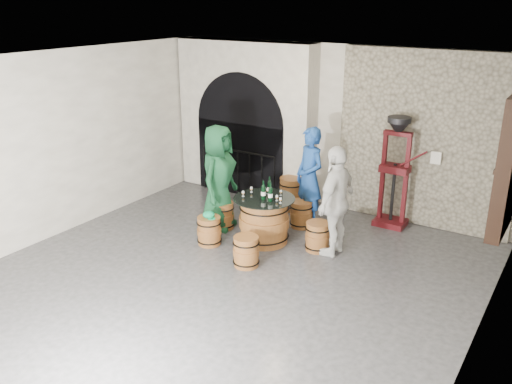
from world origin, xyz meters
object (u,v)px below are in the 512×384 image
Objects in this scene: barrel_stool_left at (223,215)px; person_green at (218,177)px; person_white at (336,201)px; person_blue at (309,177)px; barrel_stool_far at (301,214)px; barrel_stool_near_right at (246,251)px; barrel_stool_near_left at (209,231)px; wine_bottle_left at (263,192)px; barrel_table at (264,220)px; barrel_stool_right at (318,237)px; side_barrel at (291,194)px; wine_bottle_center at (270,194)px; corking_press at (395,164)px; wine_bottle_right at (269,187)px.

person_green is at bearing 174.51° from barrel_stool_left.
person_blue is at bearing -131.09° from person_white.
barrel_stool_near_right is (-0.00, -1.84, 0.00)m from barrel_stool_far.
wine_bottle_left reaches higher than barrel_stool_near_left.
barrel_stool_right is at bearing 11.46° from barrel_table.
person_green is (-1.03, 0.10, 0.56)m from barrel_table.
side_barrel is (-1.29, 1.41, 0.08)m from barrel_stool_right.
barrel_stool_right is 1.53× the size of wine_bottle_center.
barrel_table is at bearing -5.49° from barrel_stool_left.
barrel_stool_left is at bearing -111.37° from side_barrel.
wine_bottle_center is 1.86m from side_barrel.
side_barrel is at bearing 107.27° from wine_bottle_center.
person_blue is at bearing 58.95° from barrel_stool_near_left.
person_blue is at bearing 84.23° from wine_bottle_center.
person_white is 5.66× the size of wine_bottle_center.
corking_press reaches higher than person_blue.
barrel_table is 2.11× the size of barrel_stool_left.
side_barrel is at bearing 103.55° from wine_bottle_right.
side_barrel reaches higher than barrel_stool_left.
side_barrel is at bearing 131.18° from barrel_stool_far.
corking_press is at bearing 35.03° from barrel_stool_left.
barrel_stool_near_left is 1.16m from wine_bottle_left.
person_white reaches higher than barrel_table.
wine_bottle_center is at bearing -72.73° from side_barrel.
corking_press is (1.37, 0.96, 0.94)m from barrel_stool_far.
wine_bottle_center reaches higher than barrel_stool_near_right.
corking_press is at bearing 49.48° from barrel_table.
barrel_stool_near_left is at bearing -166.57° from person_green.
barrel_table reaches higher than barrel_stool_left.
barrel_stool_near_right is 1.66m from person_white.
barrel_stool_far is at bearing 57.18° from barrel_stool_near_left.
person_green reaches higher than barrel_stool_far.
person_blue is at bearing 76.96° from wine_bottle_left.
person_green is 1.05× the size of person_white.
barrel_stool_right is 0.73m from person_white.
corking_press is (1.96, 0.28, 0.87)m from side_barrel.
barrel_stool_near_right is 0.27× the size of person_white.
wine_bottle_right is 0.50× the size of side_barrel.
person_green is 1.21m from wine_bottle_center.
barrel_stool_far is 1.80m from barrel_stool_near_left.
barrel_stool_near_right is 0.26× the size of person_green.
corking_press is (1.32, 0.77, 0.27)m from person_blue.
barrel_table is 1.18m from person_green.
side_barrel is at bearing 68.63° from barrel_stool_left.
barrel_stool_left is 1.00× the size of barrel_stool_near_left.
corking_press is (2.64, 1.78, 0.23)m from person_green.
barrel_stool_near_left is 1.04m from person_green.
person_white is (2.15, 0.15, 0.67)m from barrel_stool_left.
barrel_stool_near_left is at bearing -122.82° from barrel_stool_far.
wine_bottle_center is 1.00× the size of wine_bottle_right.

